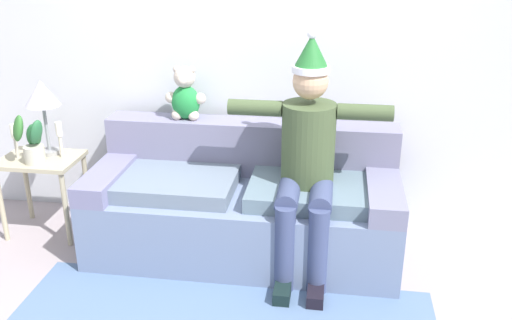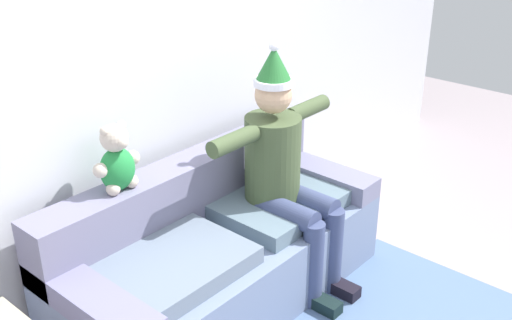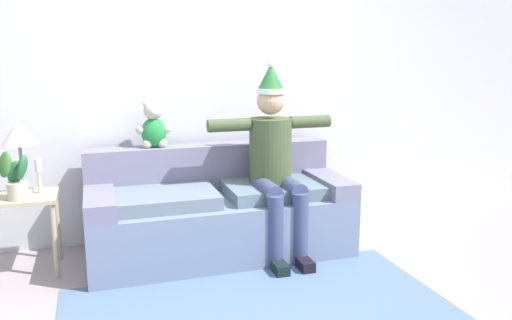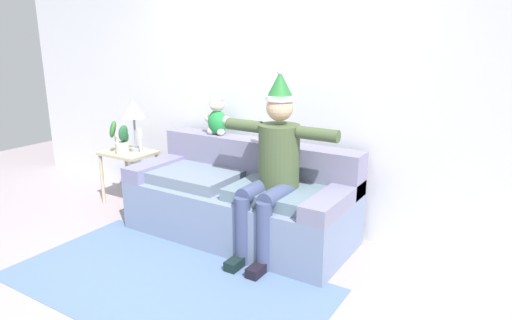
{
  "view_description": "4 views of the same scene",
  "coord_description": "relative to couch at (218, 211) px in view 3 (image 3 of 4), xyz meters",
  "views": [
    {
      "loc": [
        0.58,
        -2.4,
        2.04
      ],
      "look_at": [
        0.11,
        0.82,
        0.75
      ],
      "focal_mm": 39.53,
      "sensor_mm": 36.0,
      "label": 1
    },
    {
      "loc": [
        -2.2,
        -1.19,
        2.39
      ],
      "look_at": [
        0.25,
        0.95,
        0.87
      ],
      "focal_mm": 43.49,
      "sensor_mm": 36.0,
      "label": 2
    },
    {
      "loc": [
        -0.93,
        -2.85,
        1.58
      ],
      "look_at": [
        0.27,
        0.86,
        0.77
      ],
      "focal_mm": 35.9,
      "sensor_mm": 36.0,
      "label": 3
    },
    {
      "loc": [
        2.16,
        -2.17,
        1.77
      ],
      "look_at": [
        0.28,
        0.83,
        0.8
      ],
      "focal_mm": 31.56,
      "sensor_mm": 36.0,
      "label": 4
    }
  ],
  "objects": [
    {
      "name": "teddy_bear",
      "position": [
        -0.46,
        0.27,
        0.68
      ],
      "size": [
        0.29,
        0.17,
        0.38
      ],
      "color": "#21863C",
      "rests_on": "couch"
    },
    {
      "name": "area_rug",
      "position": [
        0.0,
        -1.03,
        -0.33
      ],
      "size": [
        2.43,
        1.29,
        0.01
      ],
      "primitive_type": "cube",
      "color": "slate",
      "rests_on": "ground_plane"
    },
    {
      "name": "ground_plane",
      "position": [
        0.0,
        -1.03,
        -0.34
      ],
      "size": [
        10.0,
        10.0,
        0.0
      ],
      "primitive_type": "plane",
      "color": "#9C8F94"
    },
    {
      "name": "side_table",
      "position": [
        -1.48,
        0.02,
        0.14
      ],
      "size": [
        0.54,
        0.41,
        0.58
      ],
      "color": "tan",
      "rests_on": "ground_plane"
    },
    {
      "name": "potted_plant",
      "position": [
        -1.46,
        -0.07,
        0.4
      ],
      "size": [
        0.23,
        0.23,
        0.36
      ],
      "color": "beige",
      "rests_on": "side_table"
    },
    {
      "name": "table_lamp",
      "position": [
        -1.44,
        0.1,
        0.67
      ],
      "size": [
        0.24,
        0.24,
        0.54
      ],
      "color": "gray",
      "rests_on": "side_table"
    },
    {
      "name": "couch",
      "position": [
        0.0,
        0.0,
        0.0
      ],
      "size": [
        2.05,
        0.88,
        0.84
      ],
      "color": "slate",
      "rests_on": "ground_plane"
    },
    {
      "name": "person_seated",
      "position": [
        0.42,
        -0.16,
        0.45
      ],
      "size": [
        1.02,
        0.77,
        1.54
      ],
      "color": "#415131",
      "rests_on": "ground_plane"
    },
    {
      "name": "candle_short",
      "position": [
        -1.32,
        0.06,
        0.41
      ],
      "size": [
        0.04,
        0.04,
        0.26
      ],
      "color": "beige",
      "rests_on": "side_table"
    },
    {
      "name": "back_wall",
      "position": [
        0.0,
        0.52,
        1.01
      ],
      "size": [
        7.0,
        0.1,
        2.7
      ],
      "primitive_type": "cube",
      "color": "silver",
      "rests_on": "ground_plane"
    }
  ]
}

